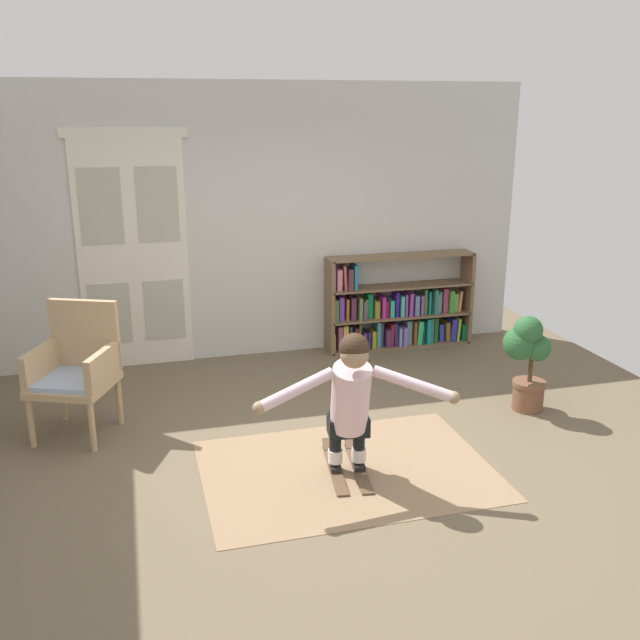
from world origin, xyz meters
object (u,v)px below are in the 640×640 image
(wicker_chair, at_px, (77,366))
(potted_plant, at_px, (527,357))
(skis_pair, at_px, (346,465))
(bookshelf, at_px, (396,311))
(person_skier, at_px, (351,396))

(wicker_chair, relative_size, potted_plant, 1.22)
(wicker_chair, height_order, potted_plant, wicker_chair)
(potted_plant, bearing_deg, skis_pair, -162.06)
(bookshelf, bearing_deg, skis_pair, -118.14)
(wicker_chair, distance_m, skis_pair, 2.37)
(skis_pair, xyz_separation_m, person_skier, (-0.02, -0.17, 0.64))
(potted_plant, relative_size, skis_pair, 1.09)
(person_skier, bearing_deg, wicker_chair, 144.71)
(wicker_chair, relative_size, person_skier, 0.77)
(potted_plant, bearing_deg, wicker_chair, 170.98)
(potted_plant, xyz_separation_m, skis_pair, (-1.86, -0.60, -0.49))
(potted_plant, bearing_deg, bookshelf, 103.22)
(wicker_chair, xyz_separation_m, potted_plant, (3.82, -0.61, -0.07))
(bookshelf, distance_m, wicker_chair, 3.64)
(potted_plant, xyz_separation_m, person_skier, (-1.88, -0.77, 0.15))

